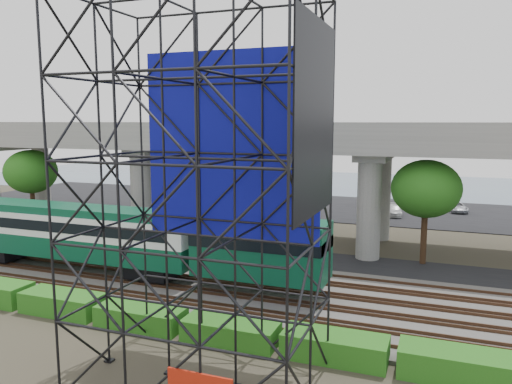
% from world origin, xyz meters
% --- Properties ---
extents(ground, '(140.00, 140.00, 0.00)m').
position_xyz_m(ground, '(0.00, 0.00, 0.00)').
color(ground, '#474233').
rests_on(ground, ground).
extents(ballast_bed, '(90.00, 12.00, 0.20)m').
position_xyz_m(ballast_bed, '(0.00, 2.00, 0.10)').
color(ballast_bed, slate).
rests_on(ballast_bed, ground).
extents(service_road, '(90.00, 5.00, 0.08)m').
position_xyz_m(service_road, '(0.00, 10.50, 0.04)').
color(service_road, black).
rests_on(service_road, ground).
extents(parking_lot, '(90.00, 18.00, 0.08)m').
position_xyz_m(parking_lot, '(0.00, 34.00, 0.04)').
color(parking_lot, black).
rests_on(parking_lot, ground).
extents(harbor_water, '(140.00, 40.00, 0.03)m').
position_xyz_m(harbor_water, '(0.00, 56.00, 0.01)').
color(harbor_water, '#404F69').
rests_on(harbor_water, ground).
extents(rail_tracks, '(90.00, 9.52, 0.16)m').
position_xyz_m(rail_tracks, '(0.00, 2.00, 0.28)').
color(rail_tracks, '#472D1E').
rests_on(rail_tracks, ballast_bed).
extents(commuter_train, '(29.30, 3.06, 4.30)m').
position_xyz_m(commuter_train, '(-6.66, 2.00, 2.88)').
color(commuter_train, black).
rests_on(commuter_train, rail_tracks).
extents(overpass, '(80.00, 12.00, 12.40)m').
position_xyz_m(overpass, '(-0.11, 16.00, 8.21)').
color(overpass, '#9E9B93').
rests_on(overpass, ground).
extents(scaffold_tower, '(9.36, 6.36, 15.00)m').
position_xyz_m(scaffold_tower, '(6.35, -7.98, 7.47)').
color(scaffold_tower, black).
rests_on(scaffold_tower, ground).
extents(hedge_strip, '(34.60, 1.80, 1.20)m').
position_xyz_m(hedge_strip, '(1.01, -4.30, 0.56)').
color(hedge_strip, '#1F6316').
rests_on(hedge_strip, ground).
extents(trees, '(40.94, 16.94, 7.69)m').
position_xyz_m(trees, '(-4.67, 16.17, 5.57)').
color(trees, '#382314').
rests_on(trees, ground).
extents(suv, '(5.87, 4.21, 1.48)m').
position_xyz_m(suv, '(-7.99, 10.06, 0.82)').
color(suv, black).
rests_on(suv, service_road).
extents(parked_cars, '(35.66, 9.24, 1.30)m').
position_xyz_m(parked_cars, '(0.57, 33.58, 0.66)').
color(parked_cars, '#BBBBBB').
rests_on(parked_cars, parking_lot).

